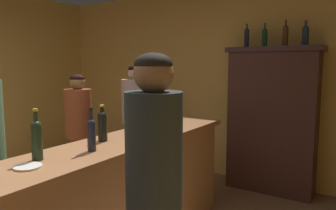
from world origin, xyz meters
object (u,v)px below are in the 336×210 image
wine_bottle_pinot (37,138)px  display_bottle_midright (305,35)px  display_cabinet (272,118)px  wine_bottle_syrah (102,125)px  display_bottle_center (285,35)px  bartender (154,190)px  bar_counter (101,209)px  wine_glass_mid (166,120)px  wine_glass_spare (151,126)px  display_bottle_midleft (265,37)px  wine_glass_front (162,113)px  wine_bottle_merlot (92,133)px  display_bottle_left (247,37)px  patron_near_entrance (136,118)px  patron_in_grey (79,132)px  cheese_plate (28,167)px  wine_glass_rear (138,121)px

wine_bottle_pinot → display_bottle_midright: bearing=69.1°
display_cabinet → wine_bottle_syrah: size_ratio=6.17×
display_bottle_center → bartender: size_ratio=0.19×
bar_counter → display_bottle_midright: display_bottle_midright is taller
bar_counter → bartender: size_ratio=1.90×
wine_bottle_pinot → wine_bottle_syrah: wine_bottle_pinot is taller
bar_counter → wine_glass_mid: 0.96m
wine_glass_spare → display_bottle_midleft: (0.33, 1.93, 0.84)m
wine_glass_front → wine_bottle_syrah: bearing=-88.7°
wine_bottle_merlot → display_bottle_left: (0.24, 2.46, 0.82)m
wine_glass_spare → wine_glass_front: bearing=116.4°
display_bottle_midright → patron_near_entrance: size_ratio=0.18×
bar_counter → display_bottle_left: bearing=83.0°
display_cabinet → bartender: bearing=-87.4°
display_bottle_left → display_bottle_center: size_ratio=0.99×
display_bottle_midleft → display_cabinet: bearing=0.0°
display_bottle_midleft → display_bottle_midright: size_ratio=1.05×
bar_counter → display_bottle_center: bearing=72.0°
wine_glass_front → bartender: (0.89, -1.40, -0.17)m
wine_bottle_merlot → display_bottle_center: size_ratio=1.00×
wine_glass_spare → patron_in_grey: 1.41m
display_bottle_midright → bartender: bearing=-94.6°
cheese_plate → patron_in_grey: bearing=129.0°
wine_bottle_pinot → display_bottle_center: bearing=73.2°
patron_near_entrance → bartender: (1.82, -2.13, 0.07)m
bar_counter → wine_bottle_syrah: size_ratio=10.78×
wine_bottle_pinot → wine_glass_rear: wine_bottle_pinot is taller
wine_bottle_syrah → patron_in_grey: 1.27m
wine_bottle_syrah → patron_near_entrance: 1.89m
display_bottle_midleft → wine_bottle_syrah: bearing=-105.7°
patron_in_grey → cheese_plate: bearing=-6.5°
wine_glass_front → bartender: bartender is taller
cheese_plate → display_bottle_midleft: size_ratio=0.54×
wine_bottle_merlot → wine_glass_spare: 0.55m
wine_glass_front → wine_bottle_pinot: bearing=-88.6°
wine_bottle_syrah → wine_glass_mid: size_ratio=2.11×
wine_glass_mid → wine_glass_spare: 0.34m
wine_bottle_pinot → display_cabinet: bearing=75.4°
display_cabinet → wine_glass_spare: (-0.46, -1.93, 0.16)m
wine_bottle_pinot → display_bottle_left: display_bottle_left is taller
wine_bottle_merlot → bartender: 0.78m
display_bottle_midright → wine_bottle_syrah: bearing=-116.4°
bar_counter → display_bottle_center: 2.85m
bar_counter → display_bottle_midleft: bearing=77.6°
wine_bottle_merlot → patron_near_entrance: patron_near_entrance is taller
wine_glass_front → wine_glass_spare: bearing=-63.6°
wine_bottle_merlot → display_bottle_midleft: size_ratio=1.02×
display_bottle_midleft → patron_near_entrance: display_bottle_midleft is taller
display_cabinet → wine_bottle_pinot: 2.90m
wine_bottle_pinot → display_bottle_midleft: bearing=77.9°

